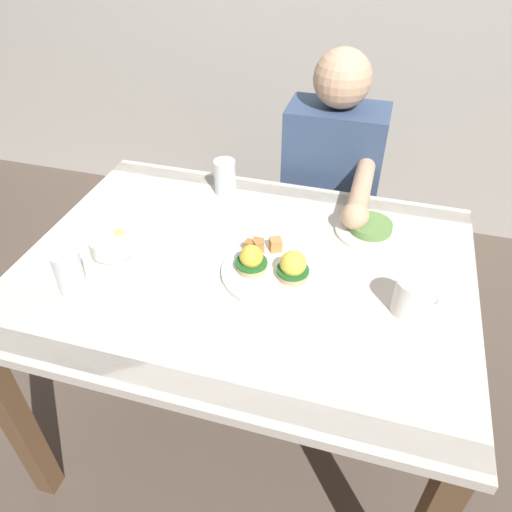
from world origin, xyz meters
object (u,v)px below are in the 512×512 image
Objects in this scene: fruit_bowl at (111,244)px; water_glass_near at (69,273)px; dining_table at (245,294)px; eggs_benedict_plate at (273,267)px; fork at (191,241)px; water_glass_far at (225,178)px; coffee_mug at (412,296)px; side_plate at (370,229)px; diner_person at (330,190)px.

water_glass_near is at bearing -97.90° from fruit_bowl.
dining_table is 0.15m from eggs_benedict_plate.
fork is (-0.18, 0.06, 0.11)m from dining_table.
water_glass_far is at bearing 125.27° from eggs_benedict_plate.
water_glass_far reaches higher than dining_table.
water_glass_near is at bearing -151.82° from dining_table.
coffee_mug is at bearing -33.36° from water_glass_far.
fruit_bowl is at bearing 82.10° from water_glass_near.
dining_table is 6.00× the size of side_plate.
fruit_bowl is (-0.45, -0.03, 0.01)m from eggs_benedict_plate.
side_plate is (0.70, 0.45, -0.04)m from water_glass_near.
fruit_bowl is 1.05× the size of water_glass_near.
diner_person is (0.32, 0.54, -0.09)m from fork.
eggs_benedict_plate reaches higher than fork.
fruit_bowl is 0.94× the size of fork.
eggs_benedict_plate is at bearing -95.83° from diner_person.
fruit_bowl is 0.22m from fork.
side_plate is at bearing 112.21° from coffee_mug.
water_glass_far is at bearing 63.12° from fruit_bowl.
coffee_mug is 0.72m from water_glass_far.
fork is at bearing -91.98° from water_glass_far.
side_plate is (0.67, 0.29, -0.02)m from fruit_bowl.
eggs_benedict_plate is 2.12× the size of fork.
diner_person reaches higher than dining_table.
eggs_benedict_plate is 0.27m from fork.
eggs_benedict_plate reaches higher than dining_table.
diner_person is (-0.29, 0.65, -0.14)m from coffee_mug.
dining_table is at bearing 170.62° from eggs_benedict_plate.
water_glass_far is (0.22, 0.55, -0.00)m from water_glass_near.
water_glass_far is at bearing 146.64° from coffee_mug.
water_glass_far is at bearing 116.36° from dining_table.
dining_table is 0.41m from water_glass_far.
water_glass_near is 0.59m from water_glass_far.
fruit_bowl is at bearing -175.53° from eggs_benedict_plate.
eggs_benedict_plate is at bearing -131.57° from side_plate.
eggs_benedict_plate is 0.43m from water_glass_far.
fork is 0.64× the size of side_plate.
water_glass_far reaches higher than fork.
side_plate reaches higher than fork.
coffee_mug is (0.80, -0.01, 0.02)m from fruit_bowl.
dining_table is 10.79× the size of coffee_mug.
dining_table is 10.00× the size of fruit_bowl.
dining_table is 4.44× the size of eggs_benedict_plate.
dining_table is at bearing -141.83° from side_plate.
coffee_mug is 0.73m from diner_person.
water_glass_near is at bearing -157.51° from eggs_benedict_plate.
water_glass_near is at bearing -128.20° from fork.
diner_person is at bearing 84.17° from eggs_benedict_plate.
coffee_mug is at bearing -10.42° from fork.
water_glass_near is (-0.82, -0.15, 0.00)m from coffee_mug.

